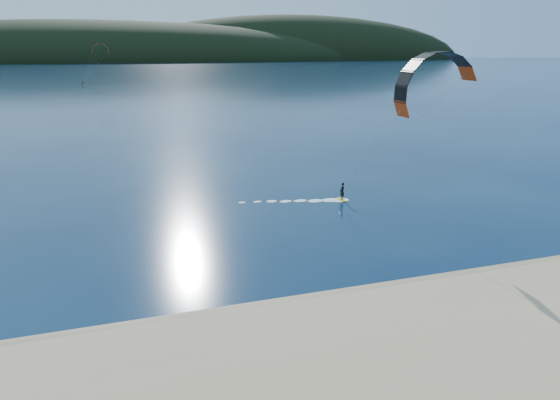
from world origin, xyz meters
The scene contains 5 objects.
ground centered at (0.00, 0.00, 0.00)m, with size 1800.00×1800.00×0.00m, color #071835.
wet_sand centered at (0.00, 4.50, 0.05)m, with size 220.00×2.50×0.10m.
headland centered at (0.63, 745.28, 0.00)m, with size 1200.00×310.00×140.00m.
kitesurfer_near centered at (21.27, 20.27, 10.36)m, with size 22.78×6.05×14.39m.
kitesurfer_far centered at (-17.73, 205.76, 13.87)m, with size 12.86×5.81×16.28m.
Camera 1 is at (-5.56, -18.95, 14.61)m, focal length 30.28 mm.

